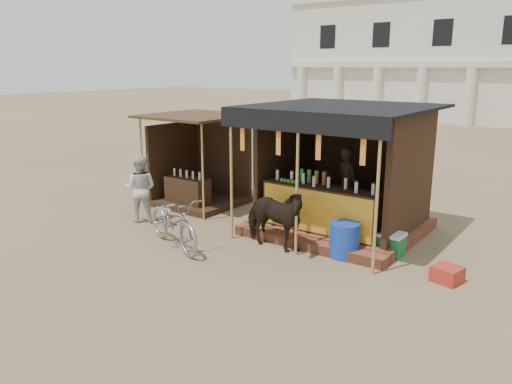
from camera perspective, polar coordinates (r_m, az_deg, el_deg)
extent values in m
plane|color=#846B4C|center=(9.27, -5.94, -8.57)|extent=(120.00, 120.00, 0.00)
cube|color=#985032|center=(11.44, 9.74, -3.66)|extent=(3.40, 2.80, 0.22)
cube|color=#985032|center=(10.15, 5.76, -5.91)|extent=(3.40, 0.35, 0.20)
cube|color=#3B2315|center=(10.46, 7.52, -1.92)|extent=(2.60, 0.55, 0.95)
cube|color=orange|center=(10.22, 6.74, -2.28)|extent=(2.50, 0.02, 0.88)
cube|color=#3B2315|center=(12.22, 12.66, 3.92)|extent=(3.00, 0.12, 2.50)
cube|color=#3B2315|center=(11.83, 3.51, 3.91)|extent=(0.12, 2.50, 2.50)
cube|color=#3B2315|center=(10.54, 17.34, 2.02)|extent=(0.12, 2.50, 2.50)
cube|color=black|center=(10.76, 9.84, 9.58)|extent=(3.60, 3.60, 0.06)
cube|color=black|center=(9.22, 4.76, 7.88)|extent=(3.60, 0.06, 0.36)
cylinder|color=tan|center=(10.36, -2.84, 1.90)|extent=(0.06, 0.06, 2.75)
cylinder|color=tan|center=(9.45, 4.71, 0.68)|extent=(0.06, 0.06, 2.75)
cylinder|color=tan|center=(8.75, 13.65, -0.79)|extent=(0.06, 0.06, 2.75)
cube|color=red|center=(10.03, -1.56, 6.30)|extent=(0.10, 0.02, 0.55)
cube|color=red|center=(9.53, 2.58, 5.87)|extent=(0.10, 0.02, 0.55)
cube|color=red|center=(9.08, 7.15, 5.36)|extent=(0.10, 0.02, 0.55)
cube|color=red|center=(8.69, 12.15, 4.77)|extent=(0.10, 0.02, 0.55)
imported|color=black|center=(11.27, 10.32, 0.95)|extent=(0.71, 0.61, 1.64)
cube|color=#3B2315|center=(13.41, -6.29, -1.04)|extent=(2.00, 2.00, 0.15)
cube|color=#3B2315|center=(13.89, -3.75, 3.67)|extent=(1.90, 0.10, 2.10)
cube|color=#3B2315|center=(13.84, -9.30, 3.48)|extent=(0.10, 1.90, 2.10)
cube|color=#472D19|center=(12.93, -6.86, 8.64)|extent=(2.40, 2.40, 0.06)
cylinder|color=tan|center=(13.19, -12.88, 3.34)|extent=(0.05, 0.05, 2.35)
cylinder|color=tan|center=(11.71, -6.11, 2.27)|extent=(0.05, 0.05, 2.35)
cube|color=#3B2315|center=(12.98, -7.82, -0.12)|extent=(1.20, 0.50, 0.80)
imported|color=black|center=(9.92, 2.02, -3.00)|extent=(1.56, 0.76, 1.29)
imported|color=gray|center=(10.20, -9.40, -3.37)|extent=(2.15, 1.35, 1.07)
imported|color=silver|center=(11.99, -13.08, 0.39)|extent=(0.97, 0.91, 1.58)
cylinder|color=#163BA8|center=(9.75, 10.07, -5.42)|extent=(0.70, 0.70, 0.68)
cube|color=#A6291B|center=(9.20, 21.01, -8.76)|extent=(0.53, 0.52, 0.27)
cube|color=#186D31|center=(10.09, 14.73, -5.85)|extent=(0.63, 0.43, 0.40)
cube|color=white|center=(10.01, 14.81, -4.61)|extent=(0.65, 0.45, 0.06)
cube|color=silver|center=(37.12, 24.95, 13.56)|extent=(26.00, 7.00, 8.00)
cube|color=silver|center=(33.61, 23.58, 13.25)|extent=(26.00, 0.50, 0.40)
cylinder|color=silver|center=(38.26, 5.23, 11.46)|extent=(0.70, 0.70, 3.60)
cylinder|color=silver|center=(36.80, 9.31, 11.23)|extent=(0.70, 0.70, 3.60)
cylinder|color=silver|center=(35.53, 13.69, 10.92)|extent=(0.70, 0.70, 3.60)
cylinder|color=silver|center=(34.47, 18.35, 10.52)|extent=(0.70, 0.70, 3.60)
cylinder|color=silver|center=(33.65, 23.26, 10.02)|extent=(0.70, 0.70, 3.60)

